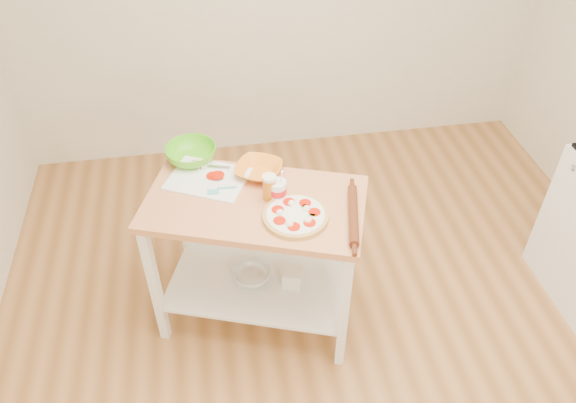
{
  "coord_description": "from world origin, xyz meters",
  "views": [
    {
      "loc": [
        -0.61,
        -1.68,
        2.75
      ],
      "look_at": [
        -0.23,
        0.55,
        0.8
      ],
      "focal_mm": 35.0,
      "sensor_mm": 36.0,
      "label": 1
    }
  ],
  "objects_px": {
    "knife": "(198,166)",
    "shelf_glass_bowl": "(252,275)",
    "prep_island": "(256,237)",
    "green_bowl": "(191,154)",
    "beer_pint": "(269,187)",
    "pizza": "(296,216)",
    "shelf_bin": "(292,277)",
    "yogurt_tub": "(278,190)",
    "rolling_pin": "(353,215)",
    "cutting_board": "(208,178)",
    "spatula": "(221,190)",
    "orange_bowl": "(259,170)"
  },
  "relations": [
    {
      "from": "rolling_pin",
      "to": "shelf_glass_bowl",
      "type": "distance_m",
      "value": 0.84
    },
    {
      "from": "cutting_board",
      "to": "knife",
      "type": "relative_size",
      "value": 1.83
    },
    {
      "from": "rolling_pin",
      "to": "shelf_glass_bowl",
      "type": "relative_size",
      "value": 1.86
    },
    {
      "from": "knife",
      "to": "spatula",
      "type": "bearing_deg",
      "value": -47.93
    },
    {
      "from": "beer_pint",
      "to": "rolling_pin",
      "type": "height_order",
      "value": "beer_pint"
    },
    {
      "from": "beer_pint",
      "to": "prep_island",
      "type": "bearing_deg",
      "value": -175.41
    },
    {
      "from": "cutting_board",
      "to": "rolling_pin",
      "type": "height_order",
      "value": "rolling_pin"
    },
    {
      "from": "cutting_board",
      "to": "shelf_bin",
      "type": "distance_m",
      "value": 0.77
    },
    {
      "from": "orange_bowl",
      "to": "yogurt_tub",
      "type": "relative_size",
      "value": 1.26
    },
    {
      "from": "prep_island",
      "to": "green_bowl",
      "type": "distance_m",
      "value": 0.58
    },
    {
      "from": "orange_bowl",
      "to": "beer_pint",
      "type": "relative_size",
      "value": 1.69
    },
    {
      "from": "cutting_board",
      "to": "green_bowl",
      "type": "xyz_separation_m",
      "value": [
        -0.08,
        0.18,
        0.04
      ]
    },
    {
      "from": "pizza",
      "to": "beer_pint",
      "type": "relative_size",
      "value": 2.28
    },
    {
      "from": "prep_island",
      "to": "cutting_board",
      "type": "bearing_deg",
      "value": 135.65
    },
    {
      "from": "spatula",
      "to": "shelf_bin",
      "type": "distance_m",
      "value": 0.71
    },
    {
      "from": "prep_island",
      "to": "shelf_glass_bowl",
      "type": "relative_size",
      "value": 5.64
    },
    {
      "from": "pizza",
      "to": "cutting_board",
      "type": "xyz_separation_m",
      "value": [
        -0.4,
        0.38,
        -0.01
      ]
    },
    {
      "from": "knife",
      "to": "shelf_bin",
      "type": "height_order",
      "value": "knife"
    },
    {
      "from": "pizza",
      "to": "knife",
      "type": "distance_m",
      "value": 0.66
    },
    {
      "from": "pizza",
      "to": "yogurt_tub",
      "type": "relative_size",
      "value": 1.7
    },
    {
      "from": "prep_island",
      "to": "spatula",
      "type": "height_order",
      "value": "spatula"
    },
    {
      "from": "knife",
      "to": "shelf_bin",
      "type": "xyz_separation_m",
      "value": [
        0.46,
        -0.34,
        -0.6
      ]
    },
    {
      "from": "beer_pint",
      "to": "shelf_glass_bowl",
      "type": "xyz_separation_m",
      "value": [
        -0.11,
        0.04,
        -0.68
      ]
    },
    {
      "from": "shelf_glass_bowl",
      "to": "pizza",
      "type": "bearing_deg",
      "value": -43.89
    },
    {
      "from": "prep_island",
      "to": "beer_pint",
      "type": "relative_size",
      "value": 8.79
    },
    {
      "from": "green_bowl",
      "to": "beer_pint",
      "type": "height_order",
      "value": "beer_pint"
    },
    {
      "from": "knife",
      "to": "shelf_glass_bowl",
      "type": "xyz_separation_m",
      "value": [
        0.23,
        -0.27,
        -0.62
      ]
    },
    {
      "from": "green_bowl",
      "to": "beer_pint",
      "type": "xyz_separation_m",
      "value": [
        0.38,
        -0.39,
        0.03
      ]
    },
    {
      "from": "orange_bowl",
      "to": "shelf_bin",
      "type": "relative_size",
      "value": 2.26
    },
    {
      "from": "pizza",
      "to": "knife",
      "type": "height_order",
      "value": "pizza"
    },
    {
      "from": "pizza",
      "to": "shelf_glass_bowl",
      "type": "xyz_separation_m",
      "value": [
        -0.22,
        0.21,
        -0.62
      ]
    },
    {
      "from": "spatula",
      "to": "beer_pint",
      "type": "distance_m",
      "value": 0.26
    },
    {
      "from": "green_bowl",
      "to": "rolling_pin",
      "type": "relative_size",
      "value": 0.67
    },
    {
      "from": "shelf_bin",
      "to": "shelf_glass_bowl",
      "type": "bearing_deg",
      "value": 162.29
    },
    {
      "from": "yogurt_tub",
      "to": "rolling_pin",
      "type": "height_order",
      "value": "yogurt_tub"
    },
    {
      "from": "beer_pint",
      "to": "shelf_glass_bowl",
      "type": "distance_m",
      "value": 0.69
    },
    {
      "from": "cutting_board",
      "to": "green_bowl",
      "type": "height_order",
      "value": "green_bowl"
    },
    {
      "from": "knife",
      "to": "shelf_bin",
      "type": "relative_size",
      "value": 2.53
    },
    {
      "from": "shelf_bin",
      "to": "prep_island",
      "type": "bearing_deg",
      "value": 172.29
    },
    {
      "from": "green_bowl",
      "to": "prep_island",
      "type": "bearing_deg",
      "value": -53.11
    },
    {
      "from": "knife",
      "to": "pizza",
      "type": "bearing_deg",
      "value": -30.37
    },
    {
      "from": "yogurt_tub",
      "to": "prep_island",
      "type": "bearing_deg",
      "value": 179.54
    },
    {
      "from": "green_bowl",
      "to": "yogurt_tub",
      "type": "height_order",
      "value": "yogurt_tub"
    },
    {
      "from": "yogurt_tub",
      "to": "shelf_glass_bowl",
      "type": "height_order",
      "value": "yogurt_tub"
    },
    {
      "from": "prep_island",
      "to": "knife",
      "type": "relative_size",
      "value": 4.65
    },
    {
      "from": "green_bowl",
      "to": "yogurt_tub",
      "type": "relative_size",
      "value": 1.45
    },
    {
      "from": "prep_island",
      "to": "cutting_board",
      "type": "xyz_separation_m",
      "value": [
        -0.22,
        0.22,
        0.26
      ]
    },
    {
      "from": "yogurt_tub",
      "to": "orange_bowl",
      "type": "bearing_deg",
      "value": 108.18
    },
    {
      "from": "pizza",
      "to": "rolling_pin",
      "type": "xyz_separation_m",
      "value": [
        0.28,
        -0.05,
        0.01
      ]
    },
    {
      "from": "green_bowl",
      "to": "shelf_bin",
      "type": "xyz_separation_m",
      "value": [
        0.49,
        -0.42,
        -0.63
      ]
    }
  ]
}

